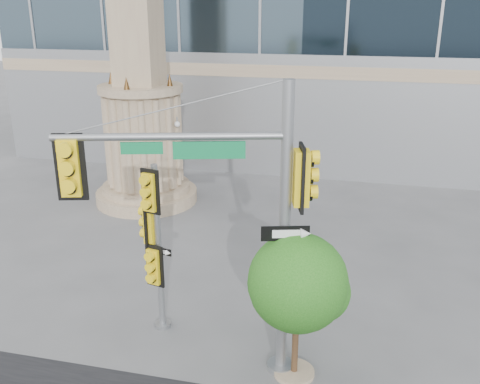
# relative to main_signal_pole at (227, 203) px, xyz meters

# --- Properties ---
(ground) EXTENTS (120.00, 120.00, 0.00)m
(ground) POSITION_rel_main_signal_pole_xyz_m (-0.42, 1.34, -4.26)
(ground) COLOR #545456
(ground) RESTS_ON ground
(monument) EXTENTS (4.40, 4.40, 16.60)m
(monument) POSITION_rel_main_signal_pole_xyz_m (-6.42, 10.34, 1.25)
(monument) COLOR gray
(monument) RESTS_ON ground
(main_signal_pole) EXTENTS (5.22, 1.86, 6.88)m
(main_signal_pole) POSITION_rel_main_signal_pole_xyz_m (0.00, 0.00, 0.00)
(main_signal_pole) COLOR slate
(main_signal_pole) RESTS_ON ground
(secondary_signal_pole) EXTENTS (0.80, 0.69, 4.59)m
(secondary_signal_pole) POSITION_rel_main_signal_pole_xyz_m (-2.27, 1.25, -1.56)
(secondary_signal_pole) COLOR slate
(secondary_signal_pole) RESTS_ON ground
(street_tree) EXTENTS (2.30, 2.24, 3.58)m
(street_tree) POSITION_rel_main_signal_pole_xyz_m (1.59, 0.21, -1.91)
(street_tree) COLOR gray
(street_tree) RESTS_ON ground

